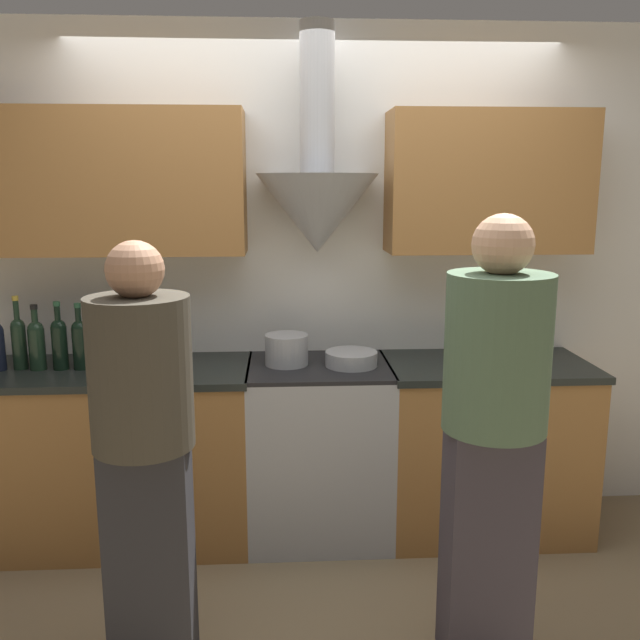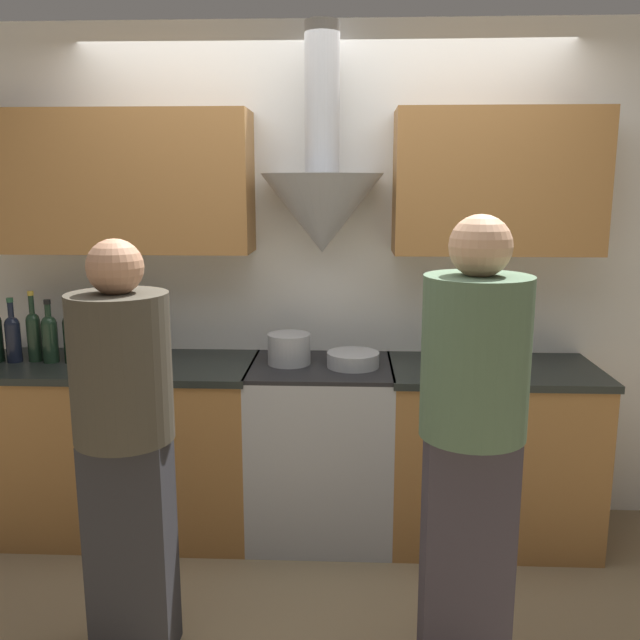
% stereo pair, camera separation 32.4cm
% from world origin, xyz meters
% --- Properties ---
extents(ground_plane, '(12.00, 12.00, 0.00)m').
position_xyz_m(ground_plane, '(0.00, 0.00, 0.00)').
color(ground_plane, '#847051').
extents(wall_back, '(8.40, 0.61, 2.60)m').
position_xyz_m(wall_back, '(-0.06, 0.58, 1.47)').
color(wall_back, white).
rests_on(wall_back, ground_plane).
extents(counter_left, '(1.40, 0.62, 0.90)m').
position_xyz_m(counter_left, '(-1.05, 0.31, 0.45)').
color(counter_left, '#9E6B38').
rests_on(counter_left, ground_plane).
extents(counter_right, '(1.03, 0.62, 0.90)m').
position_xyz_m(counter_right, '(0.86, 0.31, 0.45)').
color(counter_right, '#9E6B38').
rests_on(counter_right, ground_plane).
extents(stove_range, '(0.71, 0.60, 0.90)m').
position_xyz_m(stove_range, '(0.00, 0.32, 0.46)').
color(stove_range, '#A8AAAF').
rests_on(stove_range, ground_plane).
extents(wine_bottle_1, '(0.08, 0.08, 0.33)m').
position_xyz_m(wine_bottle_1, '(-1.56, 0.31, 1.04)').
color(wine_bottle_1, black).
rests_on(wine_bottle_1, counter_left).
extents(wine_bottle_2, '(0.07, 0.07, 0.36)m').
position_xyz_m(wine_bottle_2, '(-1.46, 0.33, 1.05)').
color(wine_bottle_2, black).
rests_on(wine_bottle_2, counter_left).
extents(wine_bottle_3, '(0.08, 0.08, 0.32)m').
position_xyz_m(wine_bottle_3, '(-1.37, 0.31, 1.04)').
color(wine_bottle_3, black).
rests_on(wine_bottle_3, counter_left).
extents(wine_bottle_4, '(0.07, 0.07, 0.34)m').
position_xyz_m(wine_bottle_4, '(-1.26, 0.31, 1.04)').
color(wine_bottle_4, black).
rests_on(wine_bottle_4, counter_left).
extents(wine_bottle_5, '(0.07, 0.07, 0.33)m').
position_xyz_m(wine_bottle_5, '(-1.17, 0.31, 1.04)').
color(wine_bottle_5, black).
rests_on(wine_bottle_5, counter_left).
extents(wine_bottle_6, '(0.08, 0.08, 0.35)m').
position_xyz_m(wine_bottle_6, '(-1.06, 0.31, 1.04)').
color(wine_bottle_6, black).
rests_on(wine_bottle_6, counter_left).
extents(wine_bottle_7, '(0.07, 0.07, 0.35)m').
position_xyz_m(wine_bottle_7, '(-0.95, 0.32, 1.04)').
color(wine_bottle_7, black).
rests_on(wine_bottle_7, counter_left).
extents(stock_pot, '(0.22, 0.22, 0.15)m').
position_xyz_m(stock_pot, '(-0.16, 0.33, 0.98)').
color(stock_pot, '#A8AAAF').
rests_on(stock_pot, stove_range).
extents(mixing_bowl, '(0.26, 0.26, 0.07)m').
position_xyz_m(mixing_bowl, '(0.16, 0.29, 0.94)').
color(mixing_bowl, '#A8AAAF').
rests_on(mixing_bowl, stove_range).
extents(orange_fruit, '(0.09, 0.09, 0.09)m').
position_xyz_m(orange_fruit, '(0.78, 0.19, 0.95)').
color(orange_fruit, orange).
rests_on(orange_fruit, counter_right).
extents(person_foreground_left, '(0.36, 0.36, 1.61)m').
position_xyz_m(person_foreground_left, '(-0.68, -0.65, 0.88)').
color(person_foreground_left, '#28282D').
rests_on(person_foreground_left, ground_plane).
extents(person_foreground_right, '(0.37, 0.37, 1.70)m').
position_xyz_m(person_foreground_right, '(0.58, -0.68, 0.93)').
color(person_foreground_right, '#38333D').
rests_on(person_foreground_right, ground_plane).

